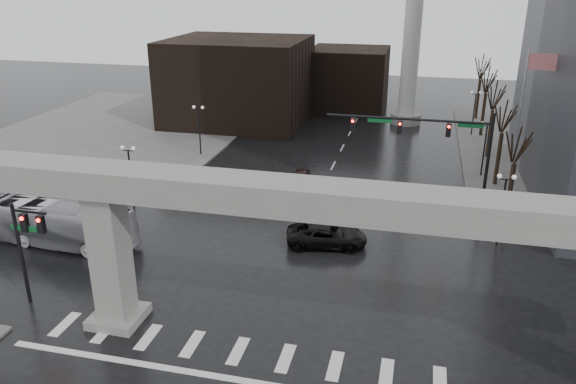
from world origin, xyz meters
name	(u,v)px	position (x,y,z in m)	size (l,w,h in m)	color
ground	(244,339)	(0.00, 0.00, 0.00)	(160.00, 160.00, 0.00)	black
sidewalk_nw	(127,127)	(-26.00, 36.00, 0.07)	(28.00, 36.00, 0.15)	slate
elevated_guideway	(266,217)	(1.26, 0.00, 6.88)	(48.00, 2.60, 8.70)	gray
building_far_left	(238,81)	(-14.00, 42.00, 5.00)	(16.00, 14.00, 10.00)	black
building_far_mid	(348,79)	(-2.00, 52.00, 4.00)	(10.00, 10.00, 8.00)	black
smokestack	(414,9)	(6.00, 46.00, 13.35)	(3.60, 3.60, 30.00)	beige
signal_mast_arm	(436,139)	(8.99, 18.80, 5.83)	(12.12, 0.43, 8.00)	black
signal_left_pole	(27,237)	(-12.25, 0.50, 4.07)	(2.30, 0.30, 6.00)	black
flagpole_assembly	(524,111)	(15.29, 22.00, 7.53)	(2.06, 0.12, 12.00)	silver
lamp_right_0	(504,198)	(13.50, 14.00, 3.47)	(1.22, 0.32, 5.11)	black
lamp_right_1	(485,140)	(13.50, 28.00, 3.47)	(1.22, 0.32, 5.11)	black
lamp_right_2	(475,106)	(13.50, 42.00, 3.47)	(1.22, 0.32, 5.11)	black
lamp_left_0	(130,167)	(-13.50, 14.00, 3.47)	(1.22, 0.32, 5.11)	black
lamp_left_1	(199,122)	(-13.50, 28.00, 3.47)	(1.22, 0.32, 5.11)	black
lamp_left_2	(242,94)	(-13.50, 42.00, 3.47)	(1.22, 0.32, 5.11)	black
tree_right_0	(511,187)	(14.53, 18.02, 2.79)	(1.09, 1.58, 7.50)	black
tree_right_1	(499,154)	(14.53, 26.02, 2.85)	(1.09, 1.61, 7.67)	black
tree_right_2	(491,129)	(14.53, 34.02, 2.91)	(1.10, 1.63, 7.85)	black
tree_right_3	(484,110)	(14.53, 42.02, 2.98)	(1.11, 1.66, 8.02)	black
tree_right_4	(479,95)	(14.53, 50.02, 3.04)	(1.12, 1.69, 8.19)	black
pickup_truck	(327,235)	(2.26, 11.24, 0.75)	(2.50, 5.42, 1.51)	black
city_bus	(59,224)	(-15.29, 7.23, 1.50)	(2.52, 10.79, 3.01)	#B1B0B5
far_car	(301,178)	(-1.90, 22.10, 0.64)	(1.51, 3.75, 1.28)	black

